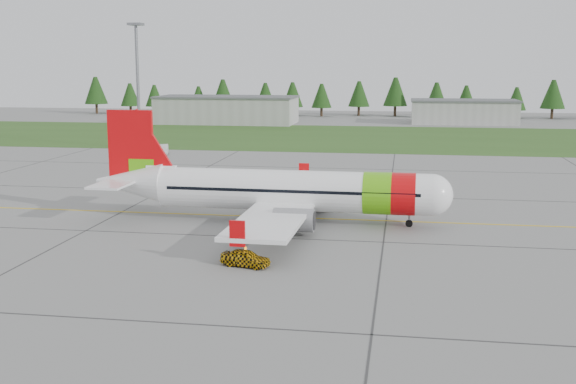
# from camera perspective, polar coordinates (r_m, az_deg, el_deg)

# --- Properties ---
(ground) EXTENTS (320.00, 320.00, 0.00)m
(ground) POSITION_cam_1_polar(r_m,az_deg,el_deg) (58.76, -2.25, -3.61)
(ground) COLOR gray
(ground) RESTS_ON ground
(aircraft) EXTENTS (32.36, 29.69, 9.81)m
(aircraft) POSITION_cam_1_polar(r_m,az_deg,el_deg) (63.88, -0.26, 0.10)
(aircraft) COLOR white
(aircraft) RESTS_ON ground
(follow_me_car) EXTENTS (1.52, 1.68, 3.53)m
(follow_me_car) POSITION_cam_1_polar(r_m,az_deg,el_deg) (50.20, -3.39, -3.94)
(follow_me_car) COLOR yellow
(follow_me_car) RESTS_ON ground
(service_van) EXTENTS (2.03, 1.97, 4.73)m
(service_van) POSITION_cam_1_polar(r_m,az_deg,el_deg) (113.52, -9.91, 4.12)
(service_van) COLOR silver
(service_van) RESTS_ON ground
(grass_strip) EXTENTS (320.00, 50.00, 0.03)m
(grass_strip) POSITION_cam_1_polar(r_m,az_deg,el_deg) (139.10, 4.46, 4.35)
(grass_strip) COLOR #30561E
(grass_strip) RESTS_ON ground
(taxi_guideline) EXTENTS (120.00, 0.25, 0.02)m
(taxi_guideline) POSITION_cam_1_polar(r_m,az_deg,el_deg) (66.42, -0.89, -1.99)
(taxi_guideline) COLOR gold
(taxi_guideline) RESTS_ON ground
(hangar_west) EXTENTS (32.00, 14.00, 6.00)m
(hangar_west) POSITION_cam_1_polar(r_m,az_deg,el_deg) (171.37, -4.84, 6.43)
(hangar_west) COLOR #A8A8A3
(hangar_west) RESTS_ON ground
(hangar_east) EXTENTS (24.00, 12.00, 5.20)m
(hangar_east) POSITION_cam_1_polar(r_m,az_deg,el_deg) (174.83, 13.71, 6.12)
(hangar_east) COLOR #A8A8A3
(hangar_east) RESTS_ON ground
(floodlight_mast) EXTENTS (0.50, 0.50, 20.00)m
(floodlight_mast) POSITION_cam_1_polar(r_m,az_deg,el_deg) (121.98, -11.77, 8.06)
(floodlight_mast) COLOR slate
(floodlight_mast) RESTS_ON ground
(treeline) EXTENTS (160.00, 8.00, 10.00)m
(treeline) POSITION_cam_1_polar(r_m,az_deg,el_deg) (194.47, 5.87, 7.44)
(treeline) COLOR #1C3F14
(treeline) RESTS_ON ground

